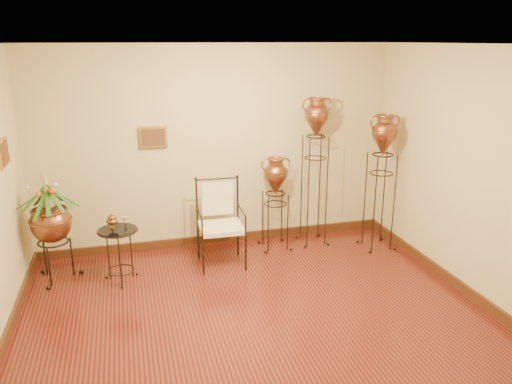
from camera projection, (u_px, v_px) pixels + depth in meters
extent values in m
plane|color=#5B2015|center=(265.00, 335.00, 5.00)|extent=(5.00, 5.00, 0.00)
cube|color=#44230F|center=(219.00, 238.00, 7.27)|extent=(5.00, 0.04, 0.12)
cube|color=#44230F|center=(478.00, 298.00, 5.59)|extent=(0.04, 5.00, 0.12)
cube|color=gold|center=(153.00, 137.00, 6.59)|extent=(0.36, 0.03, 0.29)
cube|color=gold|center=(3.00, 153.00, 5.24)|extent=(0.03, 0.36, 0.29)
cube|color=beige|center=(221.00, 228.00, 6.44)|extent=(0.56, 0.52, 0.06)
cube|color=beige|center=(220.00, 204.00, 6.34)|extent=(0.42, 0.04, 0.44)
cylinder|color=black|center=(118.00, 230.00, 5.94)|extent=(0.46, 0.46, 0.01)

